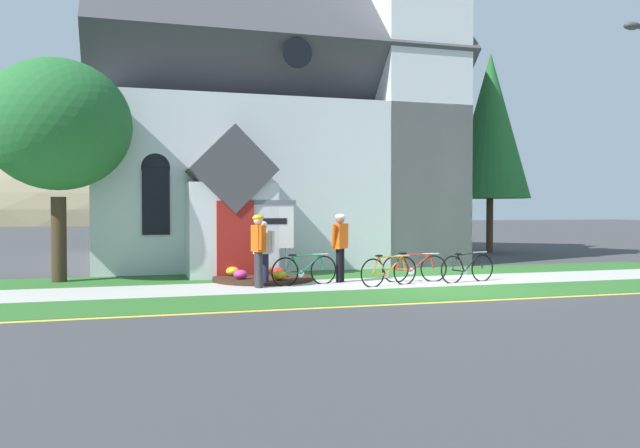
{
  "coord_description": "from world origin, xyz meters",
  "views": [
    {
      "loc": [
        -7.07,
        -13.49,
        1.91
      ],
      "look_at": [
        -2.4,
        2.48,
        1.49
      ],
      "focal_mm": 35.67,
      "sensor_mm": 36.0,
      "label": 1
    }
  ],
  "objects_px": {
    "church_sign": "(259,227)",
    "yard_deciduous_tree": "(58,125)",
    "bicycle_green": "(467,268)",
    "cyclist_in_orange_jersey": "(340,242)",
    "bicycle_white": "(414,268)",
    "bicycle_silver": "(389,271)",
    "cyclist_in_red_jersey": "(263,248)",
    "cyclist_in_blue_jersey": "(258,244)",
    "bicycle_red": "(304,270)",
    "roadside_conifer": "(490,126)"
  },
  "relations": [
    {
      "from": "cyclist_in_blue_jersey",
      "to": "cyclist_in_orange_jersey",
      "type": "height_order",
      "value": "cyclist_in_orange_jersey"
    },
    {
      "from": "bicycle_silver",
      "to": "cyclist_in_red_jersey",
      "type": "bearing_deg",
      "value": 163.57
    },
    {
      "from": "cyclist_in_blue_jersey",
      "to": "yard_deciduous_tree",
      "type": "height_order",
      "value": "yard_deciduous_tree"
    },
    {
      "from": "bicycle_red",
      "to": "cyclist_in_blue_jersey",
      "type": "bearing_deg",
      "value": -170.46
    },
    {
      "from": "church_sign",
      "to": "bicycle_silver",
      "type": "height_order",
      "value": "church_sign"
    },
    {
      "from": "church_sign",
      "to": "cyclist_in_blue_jersey",
      "type": "distance_m",
      "value": 2.16
    },
    {
      "from": "bicycle_red",
      "to": "yard_deciduous_tree",
      "type": "relative_size",
      "value": 0.31
    },
    {
      "from": "bicycle_green",
      "to": "cyclist_in_blue_jersey",
      "type": "xyz_separation_m",
      "value": [
        -5.35,
        0.36,
        0.67
      ]
    },
    {
      "from": "bicycle_red",
      "to": "cyclist_in_red_jersey",
      "type": "height_order",
      "value": "cyclist_in_red_jersey"
    },
    {
      "from": "bicycle_red",
      "to": "bicycle_silver",
      "type": "distance_m",
      "value": 2.07
    },
    {
      "from": "church_sign",
      "to": "bicycle_red",
      "type": "relative_size",
      "value": 1.2
    },
    {
      "from": "bicycle_green",
      "to": "bicycle_silver",
      "type": "height_order",
      "value": "bicycle_silver"
    },
    {
      "from": "church_sign",
      "to": "bicycle_silver",
      "type": "bearing_deg",
      "value": -43.39
    },
    {
      "from": "bicycle_green",
      "to": "roadside_conifer",
      "type": "bearing_deg",
      "value": 56.02
    },
    {
      "from": "bicycle_white",
      "to": "bicycle_silver",
      "type": "height_order",
      "value": "bicycle_silver"
    },
    {
      "from": "bicycle_silver",
      "to": "cyclist_in_red_jersey",
      "type": "distance_m",
      "value": 3.13
    },
    {
      "from": "bicycle_white",
      "to": "bicycle_red",
      "type": "bearing_deg",
      "value": 177.59
    },
    {
      "from": "bicycle_red",
      "to": "bicycle_white",
      "type": "xyz_separation_m",
      "value": [
        2.89,
        -0.12,
        -0.01
      ]
    },
    {
      "from": "bicycle_red",
      "to": "cyclist_in_red_jersey",
      "type": "xyz_separation_m",
      "value": [
        -1.0,
        0.19,
        0.54
      ]
    },
    {
      "from": "bicycle_silver",
      "to": "cyclist_in_orange_jersey",
      "type": "xyz_separation_m",
      "value": [
        -0.92,
        1.02,
        0.67
      ]
    },
    {
      "from": "bicycle_green",
      "to": "yard_deciduous_tree",
      "type": "height_order",
      "value": "yard_deciduous_tree"
    },
    {
      "from": "bicycle_silver",
      "to": "cyclist_in_blue_jersey",
      "type": "relative_size",
      "value": 0.94
    },
    {
      "from": "bicycle_white",
      "to": "yard_deciduous_tree",
      "type": "relative_size",
      "value": 0.3
    },
    {
      "from": "church_sign",
      "to": "yard_deciduous_tree",
      "type": "bearing_deg",
      "value": 173.02
    },
    {
      "from": "church_sign",
      "to": "cyclist_in_blue_jersey",
      "type": "height_order",
      "value": "church_sign"
    },
    {
      "from": "bicycle_red",
      "to": "cyclist_in_orange_jersey",
      "type": "relative_size",
      "value": 1.0
    },
    {
      "from": "church_sign",
      "to": "bicycle_white",
      "type": "bearing_deg",
      "value": -28.82
    },
    {
      "from": "cyclist_in_blue_jersey",
      "to": "yard_deciduous_tree",
      "type": "xyz_separation_m",
      "value": [
        -4.7,
        2.72,
        2.99
      ]
    },
    {
      "from": "cyclist_in_blue_jersey",
      "to": "cyclist_in_orange_jersey",
      "type": "xyz_separation_m",
      "value": [
        2.22,
        0.54,
        0.0
      ]
    },
    {
      "from": "bicycle_green",
      "to": "cyclist_in_orange_jersey",
      "type": "distance_m",
      "value": 3.33
    },
    {
      "from": "bicycle_white",
      "to": "bicycle_silver",
      "type": "xyz_separation_m",
      "value": [
        -0.94,
        -0.56,
        0.0
      ]
    },
    {
      "from": "bicycle_silver",
      "to": "cyclist_in_red_jersey",
      "type": "height_order",
      "value": "cyclist_in_red_jersey"
    },
    {
      "from": "church_sign",
      "to": "yard_deciduous_tree",
      "type": "height_order",
      "value": "yard_deciduous_tree"
    },
    {
      "from": "bicycle_green",
      "to": "bicycle_red",
      "type": "bearing_deg",
      "value": 172.34
    },
    {
      "from": "bicycle_green",
      "to": "cyclist_in_orange_jersey",
      "type": "relative_size",
      "value": 0.96
    },
    {
      "from": "bicycle_green",
      "to": "cyclist_in_orange_jersey",
      "type": "height_order",
      "value": "cyclist_in_orange_jersey"
    },
    {
      "from": "bicycle_red",
      "to": "cyclist_in_orange_jersey",
      "type": "distance_m",
      "value": 1.28
    },
    {
      "from": "roadside_conifer",
      "to": "cyclist_in_blue_jersey",
      "type": "bearing_deg",
      "value": -141.99
    },
    {
      "from": "yard_deciduous_tree",
      "to": "church_sign",
      "type": "bearing_deg",
      "value": -6.98
    },
    {
      "from": "bicycle_white",
      "to": "cyclist_in_red_jersey",
      "type": "distance_m",
      "value": 3.94
    },
    {
      "from": "church_sign",
      "to": "bicycle_white",
      "type": "distance_m",
      "value": 4.31
    },
    {
      "from": "bicycle_white",
      "to": "cyclist_in_orange_jersey",
      "type": "distance_m",
      "value": 2.03
    },
    {
      "from": "cyclist_in_red_jersey",
      "to": "bicycle_white",
      "type": "bearing_deg",
      "value": -4.52
    },
    {
      "from": "cyclist_in_red_jersey",
      "to": "roadside_conifer",
      "type": "height_order",
      "value": "roadside_conifer"
    },
    {
      "from": "bicycle_green",
      "to": "yard_deciduous_tree",
      "type": "relative_size",
      "value": 0.29
    },
    {
      "from": "church_sign",
      "to": "roadside_conifer",
      "type": "bearing_deg",
      "value": 32.04
    },
    {
      "from": "bicycle_red",
      "to": "cyclist_in_orange_jersey",
      "type": "bearing_deg",
      "value": 17.95
    },
    {
      "from": "roadside_conifer",
      "to": "yard_deciduous_tree",
      "type": "height_order",
      "value": "roadside_conifer"
    },
    {
      "from": "church_sign",
      "to": "cyclist_in_orange_jersey",
      "type": "height_order",
      "value": "church_sign"
    },
    {
      "from": "cyclist_in_blue_jersey",
      "to": "roadside_conifer",
      "type": "height_order",
      "value": "roadside_conifer"
    }
  ]
}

